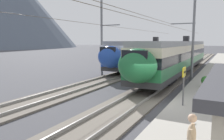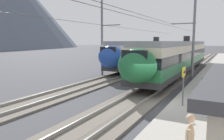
# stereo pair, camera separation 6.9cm
# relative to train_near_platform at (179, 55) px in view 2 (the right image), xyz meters

# --- Properties ---
(ground_plane) EXTENTS (400.00, 400.00, 0.00)m
(ground_plane) POSITION_rel_train_near_platform_xyz_m (-14.02, -1.39, -2.23)
(ground_plane) COLOR #424247
(track_near) EXTENTS (120.00, 3.00, 0.28)m
(track_near) POSITION_rel_train_near_platform_xyz_m (-14.02, 0.00, -2.16)
(track_near) COLOR #6B6359
(track_near) RESTS_ON ground
(track_far) EXTENTS (120.00, 3.00, 0.28)m
(track_far) POSITION_rel_train_near_platform_xyz_m (-14.02, 5.44, -2.16)
(track_far) COLOR #6B6359
(track_far) RESTS_ON ground
(train_near_platform) EXTENTS (28.11, 2.87, 4.27)m
(train_near_platform) POSITION_rel_train_near_platform_xyz_m (0.00, 0.00, 0.00)
(train_near_platform) COLOR #2D2D30
(train_near_platform) RESTS_ON track_near
(train_far_track) EXTENTS (24.63, 2.90, 4.27)m
(train_far_track) POSITION_rel_train_near_platform_xyz_m (4.66, 5.44, -0.00)
(train_far_track) COLOR #2D2D30
(train_far_track) RESTS_ON track_far
(catenary_mast_mid) EXTENTS (44.20, 2.33, 8.02)m
(catenary_mast_mid) POSITION_rel_train_near_platform_xyz_m (-3.85, -1.88, 1.92)
(catenary_mast_mid) COLOR slate
(catenary_mast_mid) RESTS_ON ground
(catenary_mast_far_side) EXTENTS (44.20, 2.39, 8.31)m
(catenary_mast_far_side) POSITION_rel_train_near_platform_xyz_m (-4.99, 7.39, 2.05)
(catenary_mast_far_side) COLOR slate
(catenary_mast_far_side) RESTS_ON ground
(platform_sign) EXTENTS (0.70, 0.08, 2.10)m
(platform_sign) POSITION_rel_train_near_platform_xyz_m (-14.22, -3.06, -0.34)
(platform_sign) COLOR #59595B
(platform_sign) RESTS_ON platform_slab
(potted_plant_platform_edge) EXTENTS (0.53, 0.53, 0.82)m
(potted_plant_platform_edge) POSITION_rel_train_near_platform_xyz_m (-13.04, -4.60, -1.41)
(potted_plant_platform_edge) COLOR brown
(potted_plant_platform_edge) RESTS_ON platform_slab
(potted_plant_by_shelter) EXTENTS (0.67, 0.67, 0.85)m
(potted_plant_by_shelter) POSITION_rel_train_near_platform_xyz_m (-8.34, -3.69, -1.42)
(potted_plant_by_shelter) COLOR brown
(potted_plant_by_shelter) RESTS_ON platform_slab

